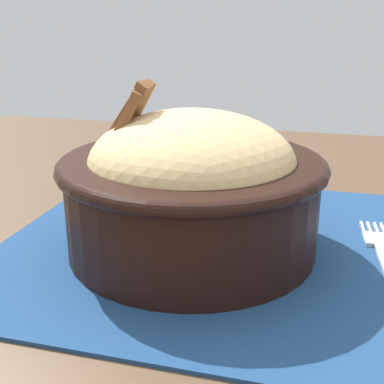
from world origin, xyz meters
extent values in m
cube|color=#4C3826|center=(0.00, 0.00, 0.76)|extent=(1.17, 0.99, 0.04)
cylinder|color=#412F20|center=(-0.52, 0.43, 0.37)|extent=(0.04, 0.04, 0.74)
cube|color=navy|center=(0.01, 0.00, 0.78)|extent=(0.44, 0.34, 0.00)
cylinder|color=black|center=(-0.05, -0.01, 0.82)|extent=(0.21, 0.21, 0.08)
torus|color=black|center=(-0.05, -0.01, 0.85)|extent=(0.22, 0.22, 0.01)
ellipsoid|color=tan|center=(-0.05, -0.01, 0.85)|extent=(0.20, 0.20, 0.09)
sphere|color=#266123|center=(-0.05, -0.05, 0.88)|extent=(0.03, 0.03, 0.03)
sphere|color=#266123|center=(-0.05, 0.01, 0.88)|extent=(0.03, 0.03, 0.03)
cylinder|color=orange|center=(0.00, 0.00, 0.87)|extent=(0.03, 0.02, 0.01)
cylinder|color=orange|center=(-0.05, -0.03, 0.87)|extent=(0.03, 0.03, 0.01)
cylinder|color=orange|center=(-0.06, -0.02, 0.87)|extent=(0.03, 0.01, 0.01)
cube|color=brown|center=(-0.10, -0.01, 0.89)|extent=(0.04, 0.02, 0.06)
cube|color=brown|center=(-0.10, -0.02, 0.89)|extent=(0.04, 0.02, 0.06)
cube|color=brown|center=(-0.10, -0.03, 0.89)|extent=(0.04, 0.03, 0.05)
cube|color=#B4B4B4|center=(0.11, 0.02, 0.78)|extent=(0.01, 0.01, 0.00)
cube|color=#B4B4B4|center=(0.10, 0.04, 0.78)|extent=(0.02, 0.03, 0.00)
cube|color=#B4B4B4|center=(0.11, 0.06, 0.78)|extent=(0.00, 0.02, 0.00)
cube|color=#B4B4B4|center=(0.11, 0.06, 0.78)|extent=(0.00, 0.02, 0.00)
cube|color=#B4B4B4|center=(0.10, 0.06, 0.78)|extent=(0.00, 0.02, 0.00)
cube|color=#B4B4B4|center=(0.09, 0.06, 0.78)|extent=(0.00, 0.02, 0.00)
camera|label=1|loc=(0.05, -0.39, 0.96)|focal=46.14mm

